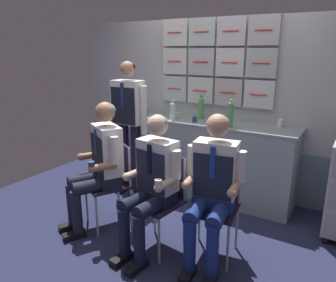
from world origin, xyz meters
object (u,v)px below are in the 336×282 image
Objects in this scene: crew_member_left at (100,160)px; folding_chair_right at (163,191)px; crew_member_right at (151,180)px; paper_cup_blue at (195,119)px; folding_chair_left at (116,175)px; folding_chair_near_trolley at (217,196)px; crew_member_standing at (129,118)px; water_bottle_short at (173,111)px; crew_member_near_trolley at (213,184)px.

crew_member_left is 1.52× the size of folding_chair_right.
crew_member_right is 19.20× the size of paper_cup_blue.
folding_chair_near_trolley is (1.08, 0.09, 0.00)m from folding_chair_left.
crew_member_standing reaches higher than folding_chair_right.
water_bottle_short is at bearing 80.61° from crew_member_left.
crew_member_standing is 6.91× the size of water_bottle_short.
water_bottle_short is 0.30m from paper_cup_blue.
folding_chair_left is at bearing -96.22° from water_bottle_short.
crew_member_standing is at bearing 116.52° from folding_chair_left.
crew_member_left is 0.69m from crew_member_right.
folding_chair_right is at bearing -6.21° from folding_chair_left.
folding_chair_left is 0.66× the size of crew_member_left.
folding_chair_near_trolley is (0.46, 0.15, 0.00)m from folding_chair_right.
crew_member_near_trolley reaches higher than crew_member_right.
crew_member_right reaches higher than folding_chair_near_trolley.
crew_member_right is at bearing -7.56° from crew_member_left.
crew_member_left is 0.79× the size of crew_member_standing.
crew_member_near_trolley is 5.37× the size of water_bottle_short.
paper_cup_blue is at bearing 67.62° from crew_member_left.
folding_chair_near_trolley is 0.24m from crew_member_near_trolley.
crew_member_standing is 25.25× the size of paper_cup_blue.
folding_chair_near_trolley is 1.24m from paper_cup_blue.
crew_member_near_trolley reaches higher than folding_chair_right.
folding_chair_left and folding_chair_near_trolley have the same top height.
paper_cup_blue is (-0.21, 1.24, 0.29)m from crew_member_right.
crew_member_left is 5.43× the size of water_bottle_short.
crew_member_right is (0.68, -0.09, -0.03)m from crew_member_left.
paper_cup_blue is (-0.23, 1.07, 0.45)m from folding_chair_right.
crew_member_right is (0.60, -0.23, 0.16)m from folding_chair_left.
folding_chair_near_trolley is at bearing -42.41° from water_bottle_short.
crew_member_standing is 0.54m from water_bottle_short.
folding_chair_left is at bearing 176.28° from crew_member_near_trolley.
crew_member_left is at bearing -176.77° from crew_member_near_trolley.
folding_chair_left is at bearing -111.36° from paper_cup_blue.
crew_member_near_trolley is at bearing -56.55° from paper_cup_blue.
folding_chair_right is 0.52× the size of crew_member_standing.
folding_chair_right is at bearing -161.54° from folding_chair_near_trolley.
water_bottle_short is at bearing 133.54° from crew_member_near_trolley.
paper_cup_blue is (0.39, 1.01, 0.45)m from folding_chair_left.
crew_member_near_trolley is (0.02, -0.16, 0.18)m from folding_chair_near_trolley.
crew_member_standing is at bearing 135.99° from crew_member_right.
folding_chair_left and folding_chair_right have the same top height.
crew_member_standing reaches higher than crew_member_near_trolley.
water_bottle_short is at bearing 34.00° from crew_member_standing.
crew_member_right is 1.47× the size of folding_chair_near_trolley.
crew_member_right is at bearing -146.84° from folding_chair_near_trolley.
crew_member_left reaches higher than water_bottle_short.
paper_cup_blue is at bearing 24.10° from crew_member_standing.
folding_chair_left is 0.68× the size of crew_member_right.
crew_member_standing is (-0.34, 0.68, 0.45)m from folding_chair_left.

